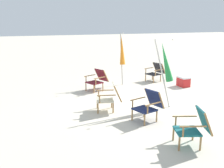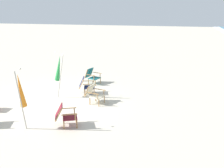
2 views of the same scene
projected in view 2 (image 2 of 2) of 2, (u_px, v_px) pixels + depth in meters
ground_plane at (54, 101)px, 11.33m from camera, size 80.00×80.00×0.00m
beach_chair_back_left at (86, 85)px, 12.11m from camera, size 0.75×0.85×0.80m
beach_chair_back_right at (94, 93)px, 10.99m from camera, size 0.75×0.85×0.80m
beach_chair_front_left at (65, 115)px, 8.89m from camera, size 0.82×0.91×0.79m
beach_chair_mid_center at (92, 76)px, 13.67m from camera, size 0.78×0.85×0.81m
umbrella_furled_green at (59, 68)px, 11.30m from camera, size 0.42×0.60×2.07m
umbrella_furled_orange at (21, 91)px, 8.33m from camera, size 0.43×0.24×2.11m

